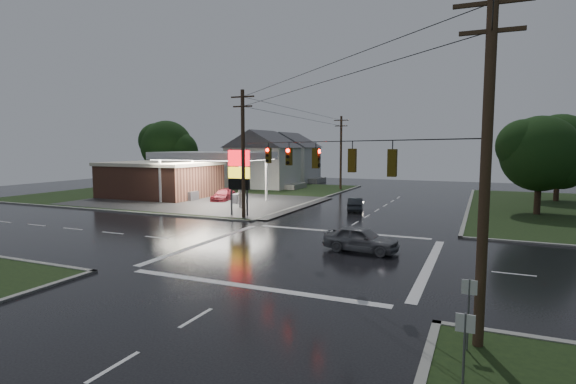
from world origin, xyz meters
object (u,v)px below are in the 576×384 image
at_px(utility_pole_n, 341,151).
at_px(tree_ne_near, 542,154).
at_px(utility_pole_se, 486,165).
at_px(car_crossing, 361,239).
at_px(tree_ne_far, 561,147).
at_px(car_north, 355,204).
at_px(car_pump, 223,195).
at_px(pylon_sign, 239,171).
at_px(house_far, 289,157).
at_px(tree_nw_behind, 168,146).
at_px(gas_station, 168,177).
at_px(utility_pole_nw, 243,152).
at_px(house_near, 263,158).

height_order(utility_pole_n, tree_ne_near, utility_pole_n).
height_order(utility_pole_se, car_crossing, utility_pole_se).
bearing_deg(car_crossing, tree_ne_near, -22.96).
xyz_separation_m(tree_ne_far, car_north, (-18.99, -16.13, -5.53)).
distance_m(tree_ne_far, car_pump, 38.20).
distance_m(pylon_sign, car_crossing, 16.42).
xyz_separation_m(house_far, tree_nw_behind, (-11.89, -18.01, 1.77)).
height_order(tree_ne_near, tree_ne_far, tree_ne_far).
bearing_deg(utility_pole_n, tree_ne_near, -34.10).
bearing_deg(pylon_sign, gas_station, 148.78).
distance_m(utility_pole_se, utility_pole_n, 51.16).
bearing_deg(utility_pole_nw, tree_nw_behind, 139.90).
relative_size(house_far, tree_nw_behind, 1.10).
relative_size(house_far, car_north, 2.82).
height_order(gas_station, house_far, house_far).
bearing_deg(pylon_sign, utility_pole_se, -45.00).
distance_m(gas_station, car_pump, 8.10).
xyz_separation_m(pylon_sign, house_far, (-11.45, 37.50, 0.39)).
xyz_separation_m(tree_ne_far, car_pump, (-34.95, -14.41, -5.53)).
height_order(utility_pole_se, tree_ne_near, utility_pole_se).
bearing_deg(car_pump, pylon_sign, -61.47).
distance_m(gas_station, utility_pole_se, 45.83).
relative_size(house_near, car_north, 2.82).
relative_size(pylon_sign, tree_nw_behind, 0.60).
xyz_separation_m(gas_station, utility_pole_se, (35.18, -29.20, 3.17)).
height_order(car_crossing, car_pump, car_crossing).
bearing_deg(car_north, tree_nw_behind, -33.36).
relative_size(utility_pole_n, car_pump, 2.33).
bearing_deg(utility_pole_n, utility_pole_nw, -90.00).
bearing_deg(house_far, tree_ne_near, -35.77).
height_order(pylon_sign, car_pump, pylon_sign).
bearing_deg(utility_pole_nw, car_pump, 129.45).
bearing_deg(car_pump, tree_ne_near, -5.93).
relative_size(house_far, car_pump, 2.46).
bearing_deg(house_near, tree_ne_far, -3.01).
height_order(house_near, car_north, house_near).
bearing_deg(car_crossing, tree_ne_far, -17.85).
height_order(utility_pole_se, house_far, utility_pole_se).
distance_m(utility_pole_se, car_pump, 40.21).
height_order(utility_pole_se, utility_pole_n, utility_pole_se).
distance_m(tree_nw_behind, car_crossing, 46.76).
relative_size(utility_pole_nw, car_pump, 2.45).
relative_size(gas_station, car_crossing, 5.84).
xyz_separation_m(car_north, car_pump, (-15.96, 1.72, 0.01)).
xyz_separation_m(utility_pole_n, car_crossing, (12.41, -36.41, -4.70)).
distance_m(utility_pole_se, tree_nw_behind, 58.64).
bearing_deg(car_crossing, car_pump, 54.89).
relative_size(house_far, tree_ne_near, 1.23).
relative_size(car_north, car_pump, 0.87).
bearing_deg(car_crossing, house_near, 40.61).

